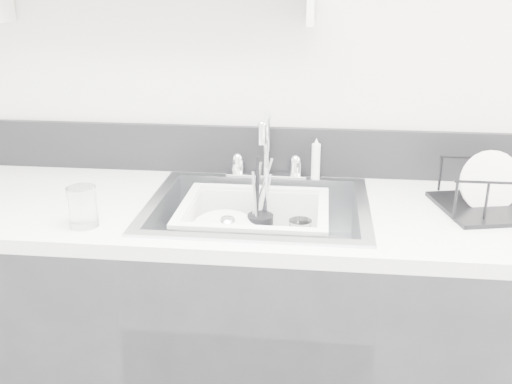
# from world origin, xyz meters

# --- Properties ---
(counter_run) EXTENTS (3.20, 0.62, 0.92)m
(counter_run) POSITION_xyz_m (0.00, 1.19, 0.46)
(counter_run) COLOR #252528
(counter_run) RESTS_ON ground
(backsplash) EXTENTS (3.20, 0.02, 0.16)m
(backsplash) POSITION_xyz_m (0.00, 1.49, 1.00)
(backsplash) COLOR black
(backsplash) RESTS_ON counter_run
(sink) EXTENTS (0.64, 0.52, 0.20)m
(sink) POSITION_xyz_m (0.00, 1.19, 0.83)
(sink) COLOR silver
(sink) RESTS_ON counter_run
(faucet) EXTENTS (0.26, 0.18, 0.23)m
(faucet) POSITION_xyz_m (0.00, 1.44, 0.98)
(faucet) COLOR silver
(faucet) RESTS_ON counter_run
(side_sprayer) EXTENTS (0.03, 0.03, 0.14)m
(side_sprayer) POSITION_xyz_m (0.16, 1.44, 0.99)
(side_sprayer) COLOR white
(side_sprayer) RESTS_ON counter_run
(wash_tub) EXTENTS (0.46, 0.39, 0.17)m
(wash_tub) POSITION_xyz_m (-0.01, 1.20, 0.84)
(wash_tub) COLOR white
(wash_tub) RESTS_ON sink
(plate_stack) EXTENTS (0.28, 0.27, 0.11)m
(plate_stack) POSITION_xyz_m (-0.08, 1.16, 0.80)
(plate_stack) COLOR white
(plate_stack) RESTS_ON wash_tub
(utensil_cup) EXTENTS (0.08, 0.08, 0.27)m
(utensil_cup) POSITION_xyz_m (0.00, 1.25, 0.83)
(utensil_cup) COLOR black
(utensil_cup) RESTS_ON wash_tub
(ladle) EXTENTS (0.26, 0.30, 0.09)m
(ladle) POSITION_xyz_m (-0.05, 1.17, 0.81)
(ladle) COLOR silver
(ladle) RESTS_ON wash_tub
(tumbler_in_tub) EXTENTS (0.08, 0.08, 0.10)m
(tumbler_in_tub) POSITION_xyz_m (0.12, 1.22, 0.82)
(tumbler_in_tub) COLOR white
(tumbler_in_tub) RESTS_ON wash_tub
(tumbler_counter) EXTENTS (0.08, 0.08, 0.11)m
(tumbler_counter) POSITION_xyz_m (-0.44, 0.99, 0.97)
(tumbler_counter) COLOR white
(tumbler_counter) RESTS_ON counter_run
(dish_rack) EXTENTS (0.41, 0.34, 0.12)m
(dish_rack) POSITION_xyz_m (0.70, 1.24, 0.98)
(dish_rack) COLOR black
(dish_rack) RESTS_ON counter_run
(bowl_small) EXTENTS (0.16, 0.16, 0.04)m
(bowl_small) POSITION_xyz_m (0.09, 1.11, 0.79)
(bowl_small) COLOR white
(bowl_small) RESTS_ON wash_tub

